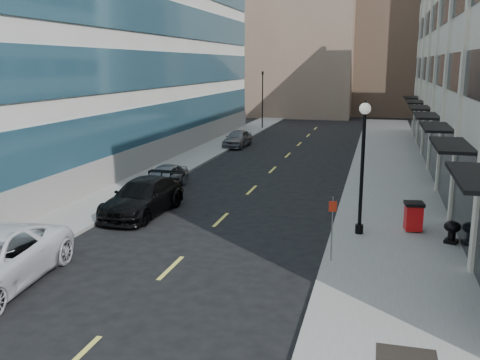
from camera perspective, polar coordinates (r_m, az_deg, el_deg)
The scene contains 16 objects.
sidewalk_right at distance 28.98m, azimuth 15.84°, elevation -1.75°, with size 5.00×80.00×0.15m, color gray.
sidewalk_left at distance 31.83m, azimuth -10.21°, elevation -0.24°, with size 3.00×80.00×0.15m, color gray.
building_left at distance 41.93m, azimuth -18.83°, elevation 15.92°, with size 16.14×46.00×20.00m.
skyline_tan_near at distance 77.24m, azimuth 6.94°, elevation 17.50°, with size 14.00×18.00×28.00m, color #89705A.
skyline_tan_far at distance 88.70m, azimuth 1.17°, elevation 14.95°, with size 12.00×14.00×22.00m, color #89705A.
skyline_stone at distance 75.08m, azimuth 24.00°, elevation 13.65°, with size 10.00×14.00×20.00m, color beige.
grate_far at distance 13.75m, azimuth 17.36°, elevation -17.57°, with size 1.40×1.00×0.01m, color black.
road_centerline at distance 26.92m, azimuth -0.23°, elevation -2.49°, with size 0.15×68.20×0.01m.
traffic_signal at distance 57.48m, azimuth 2.44°, elevation 11.13°, with size 0.66×0.66×6.98m.
car_black_pickup at distance 25.24m, azimuth -10.33°, elevation -1.81°, with size 2.27×5.59×1.62m, color black.
car_silver_sedan at distance 30.25m, azimuth -8.01°, elevation 0.35°, with size 1.60×3.97×1.35m, color gray.
car_grey_sedan at distance 45.08m, azimuth -0.27°, elevation 4.45°, with size 1.71×4.25×1.45m, color slate.
trash_bin at distance 23.03m, azimuth 18.02°, elevation -3.62°, with size 0.84×0.89×1.21m.
lamppost at distance 21.56m, azimuth 12.96°, elevation 2.46°, with size 0.45×0.45×5.38m.
sign_post at distance 18.65m, azimuth 9.82°, elevation -4.19°, with size 0.27×0.11×2.30m.
urn_planter at distance 22.02m, azimuth 21.70°, elevation -4.95°, with size 0.63×0.63×0.87m.
Camera 1 is at (6.68, -8.16, 6.87)m, focal length 40.00 mm.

